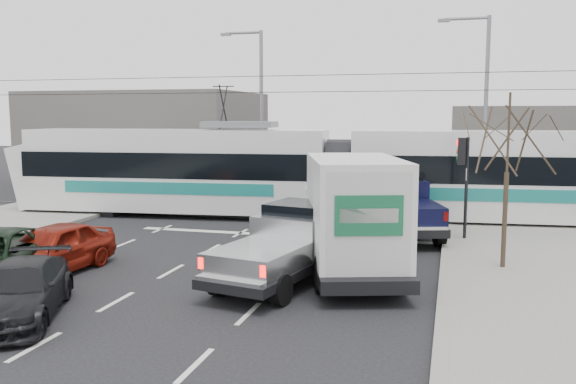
% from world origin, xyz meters
% --- Properties ---
extents(ground, '(120.00, 120.00, 0.00)m').
position_xyz_m(ground, '(0.00, 0.00, 0.00)').
color(ground, black).
rests_on(ground, ground).
extents(sidewalk_right, '(6.00, 60.00, 0.15)m').
position_xyz_m(sidewalk_right, '(9.00, 0.00, 0.07)').
color(sidewalk_right, gray).
rests_on(sidewalk_right, ground).
extents(rails, '(60.00, 1.60, 0.03)m').
position_xyz_m(rails, '(0.00, 10.00, 0.01)').
color(rails, '#33302D').
rests_on(rails, ground).
extents(building_left, '(14.00, 10.00, 6.00)m').
position_xyz_m(building_left, '(-14.00, 22.00, 3.00)').
color(building_left, '#635D59').
rests_on(building_left, ground).
extents(building_right, '(12.00, 10.00, 5.00)m').
position_xyz_m(building_right, '(12.00, 24.00, 2.50)').
color(building_right, '#635D59').
rests_on(building_right, ground).
extents(bare_tree, '(2.40, 2.40, 5.00)m').
position_xyz_m(bare_tree, '(7.60, 2.50, 3.79)').
color(bare_tree, '#47382B').
rests_on(bare_tree, ground).
extents(traffic_signal, '(0.44, 0.44, 3.60)m').
position_xyz_m(traffic_signal, '(6.47, 6.50, 2.74)').
color(traffic_signal, black).
rests_on(traffic_signal, ground).
extents(street_lamp_near, '(2.38, 0.25, 9.00)m').
position_xyz_m(street_lamp_near, '(7.31, 14.00, 5.11)').
color(street_lamp_near, slate).
rests_on(street_lamp_near, ground).
extents(street_lamp_far, '(2.38, 0.25, 9.00)m').
position_xyz_m(street_lamp_far, '(-4.19, 16.00, 5.11)').
color(street_lamp_far, slate).
rests_on(street_lamp_far, ground).
extents(catenary, '(60.00, 0.20, 7.00)m').
position_xyz_m(catenary, '(0.00, 10.00, 3.88)').
color(catenary, black).
rests_on(catenary, ground).
extents(tram, '(28.36, 5.50, 5.76)m').
position_xyz_m(tram, '(1.33, 10.10, 2.04)').
color(tram, silver).
rests_on(tram, ground).
extents(silver_pickup, '(3.07, 5.93, 2.05)m').
position_xyz_m(silver_pickup, '(1.84, 0.08, 1.02)').
color(silver_pickup, black).
rests_on(silver_pickup, ground).
extents(box_truck, '(4.20, 7.12, 3.37)m').
position_xyz_m(box_truck, '(3.40, 1.06, 1.67)').
color(box_truck, black).
rests_on(box_truck, ground).
extents(navy_pickup, '(3.65, 6.05, 2.40)m').
position_xyz_m(navy_pickup, '(4.19, 7.35, 1.18)').
color(navy_pickup, black).
rests_on(navy_pickup, ground).
extents(red_car, '(2.04, 4.38, 1.45)m').
position_xyz_m(red_car, '(-4.85, -1.12, 0.73)').
color(red_car, maroon).
rests_on(red_car, ground).
extents(dark_car, '(3.29, 4.60, 1.24)m').
position_xyz_m(dark_car, '(-3.14, -4.59, 0.62)').
color(dark_car, black).
rests_on(dark_car, ground).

